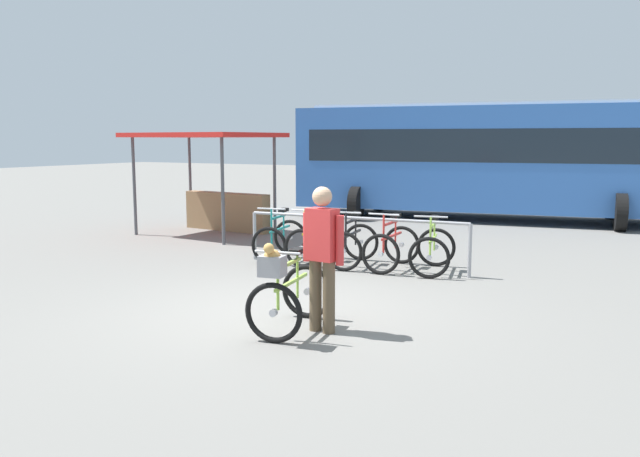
{
  "coord_description": "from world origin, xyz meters",
  "views": [
    {
      "loc": [
        4.09,
        -6.72,
        2.15
      ],
      "look_at": [
        0.27,
        0.55,
        1.0
      ],
      "focal_mm": 35.74,
      "sensor_mm": 36.0,
      "label": 1
    }
  ],
  "objects_px": {
    "racked_bike_yellow": "(315,242)",
    "racked_bike_black": "(352,244)",
    "featured_bicycle": "(287,290)",
    "person_with_featured_bike": "(322,252)",
    "market_stall": "(215,173)",
    "racked_bike_lime": "(433,250)",
    "bus_distant": "(486,155)",
    "racked_bike_teal": "(280,239)",
    "racked_bike_red": "(392,247)"
  },
  "relations": [
    {
      "from": "racked_bike_lime",
      "to": "market_stall",
      "type": "relative_size",
      "value": 0.37
    },
    {
      "from": "racked_bike_yellow",
      "to": "racked_bike_red",
      "type": "bearing_deg",
      "value": 3.85
    },
    {
      "from": "racked_bike_black",
      "to": "featured_bicycle",
      "type": "xyz_separation_m",
      "value": [
        0.98,
        -3.84,
        0.12
      ]
    },
    {
      "from": "racked_bike_teal",
      "to": "racked_bike_black",
      "type": "xyz_separation_m",
      "value": [
        1.4,
        0.09,
        0.0
      ]
    },
    {
      "from": "racked_bike_red",
      "to": "market_stall",
      "type": "relative_size",
      "value": 0.35
    },
    {
      "from": "racked_bike_teal",
      "to": "racked_bike_red",
      "type": "relative_size",
      "value": 1.03
    },
    {
      "from": "racked_bike_yellow",
      "to": "racked_bike_teal",
      "type": "bearing_deg",
      "value": -176.15
    },
    {
      "from": "racked_bike_teal",
      "to": "racked_bike_black",
      "type": "distance_m",
      "value": 1.4
    },
    {
      "from": "racked_bike_teal",
      "to": "racked_bike_lime",
      "type": "distance_m",
      "value": 2.8
    },
    {
      "from": "racked_bike_yellow",
      "to": "racked_bike_black",
      "type": "height_order",
      "value": "same"
    },
    {
      "from": "racked_bike_black",
      "to": "market_stall",
      "type": "bearing_deg",
      "value": 155.01
    },
    {
      "from": "racked_bike_teal",
      "to": "market_stall",
      "type": "distance_m",
      "value": 3.91
    },
    {
      "from": "racked_bike_teal",
      "to": "racked_bike_yellow",
      "type": "height_order",
      "value": "same"
    },
    {
      "from": "racked_bike_teal",
      "to": "market_stall",
      "type": "relative_size",
      "value": 0.36
    },
    {
      "from": "racked_bike_yellow",
      "to": "racked_bike_lime",
      "type": "height_order",
      "value": "same"
    },
    {
      "from": "racked_bike_red",
      "to": "market_stall",
      "type": "height_order",
      "value": "market_stall"
    },
    {
      "from": "racked_bike_red",
      "to": "racked_bike_yellow",
      "type": "bearing_deg",
      "value": -176.15
    },
    {
      "from": "racked_bike_red",
      "to": "person_with_featured_bike",
      "type": "distance_m",
      "value": 3.76
    },
    {
      "from": "market_stall",
      "to": "racked_bike_teal",
      "type": "bearing_deg",
      "value": -35.3
    },
    {
      "from": "racked_bike_yellow",
      "to": "market_stall",
      "type": "distance_m",
      "value": 4.46
    },
    {
      "from": "featured_bicycle",
      "to": "bus_distant",
      "type": "bearing_deg",
      "value": 92.61
    },
    {
      "from": "person_with_featured_bike",
      "to": "racked_bike_yellow",
      "type": "bearing_deg",
      "value": 119.28
    },
    {
      "from": "featured_bicycle",
      "to": "market_stall",
      "type": "height_order",
      "value": "market_stall"
    },
    {
      "from": "racked_bike_yellow",
      "to": "market_stall",
      "type": "bearing_deg",
      "value": 150.55
    },
    {
      "from": "featured_bicycle",
      "to": "racked_bike_black",
      "type": "bearing_deg",
      "value": 104.34
    },
    {
      "from": "racked_bike_black",
      "to": "person_with_featured_bike",
      "type": "distance_m",
      "value": 3.88
    },
    {
      "from": "market_stall",
      "to": "racked_bike_yellow",
      "type": "bearing_deg",
      "value": -29.45
    },
    {
      "from": "racked_bike_teal",
      "to": "racked_bike_black",
      "type": "relative_size",
      "value": 0.99
    },
    {
      "from": "featured_bicycle",
      "to": "market_stall",
      "type": "xyz_separation_m",
      "value": [
        -5.46,
        5.93,
        0.91
      ]
    },
    {
      "from": "racked_bike_lime",
      "to": "bus_distant",
      "type": "bearing_deg",
      "value": 97.18
    },
    {
      "from": "racked_bike_red",
      "to": "featured_bicycle",
      "type": "height_order",
      "value": "featured_bicycle"
    },
    {
      "from": "person_with_featured_bike",
      "to": "market_stall",
      "type": "distance_m",
      "value": 8.14
    },
    {
      "from": "racked_bike_yellow",
      "to": "person_with_featured_bike",
      "type": "height_order",
      "value": "person_with_featured_bike"
    },
    {
      "from": "racked_bike_red",
      "to": "featured_bicycle",
      "type": "relative_size",
      "value": 0.91
    },
    {
      "from": "racked_bike_red",
      "to": "bus_distant",
      "type": "bearing_deg",
      "value": 91.79
    },
    {
      "from": "racked_bike_yellow",
      "to": "racked_bike_black",
      "type": "relative_size",
      "value": 0.94
    },
    {
      "from": "bus_distant",
      "to": "market_stall",
      "type": "bearing_deg",
      "value": -132.5
    },
    {
      "from": "racked_bike_red",
      "to": "bus_distant",
      "type": "relative_size",
      "value": 0.11
    },
    {
      "from": "racked_bike_black",
      "to": "racked_bike_lime",
      "type": "relative_size",
      "value": 0.99
    },
    {
      "from": "bus_distant",
      "to": "racked_bike_teal",
      "type": "bearing_deg",
      "value": -103.81
    },
    {
      "from": "racked_bike_red",
      "to": "racked_bike_lime",
      "type": "height_order",
      "value": "same"
    },
    {
      "from": "racked_bike_yellow",
      "to": "bus_distant",
      "type": "height_order",
      "value": "bus_distant"
    },
    {
      "from": "racked_bike_lime",
      "to": "person_with_featured_bike",
      "type": "distance_m",
      "value": 3.75
    },
    {
      "from": "racked_bike_yellow",
      "to": "bus_distant",
      "type": "xyz_separation_m",
      "value": [
        1.16,
        7.53,
        1.37
      ]
    },
    {
      "from": "racked_bike_lime",
      "to": "featured_bicycle",
      "type": "xyz_separation_m",
      "value": [
        -0.41,
        -3.94,
        0.12
      ]
    },
    {
      "from": "racked_bike_red",
      "to": "bus_distant",
      "type": "height_order",
      "value": "bus_distant"
    },
    {
      "from": "racked_bike_lime",
      "to": "featured_bicycle",
      "type": "distance_m",
      "value": 3.96
    },
    {
      "from": "racked_bike_black",
      "to": "racked_bike_yellow",
      "type": "bearing_deg",
      "value": -176.15
    },
    {
      "from": "racked_bike_black",
      "to": "featured_bicycle",
      "type": "relative_size",
      "value": 0.96
    },
    {
      "from": "racked_bike_yellow",
      "to": "racked_bike_black",
      "type": "bearing_deg",
      "value": 3.85
    }
  ]
}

